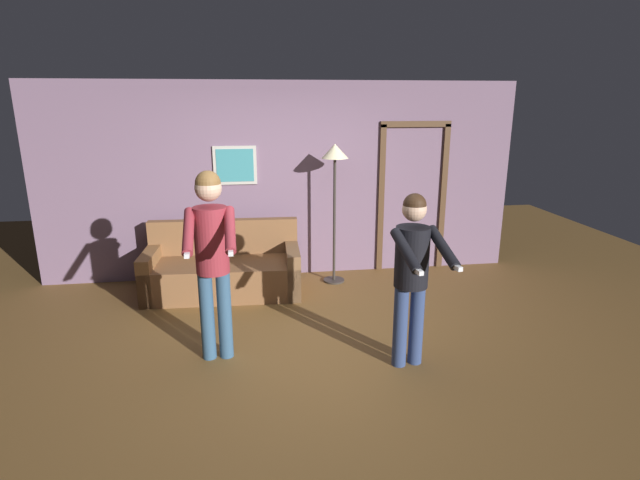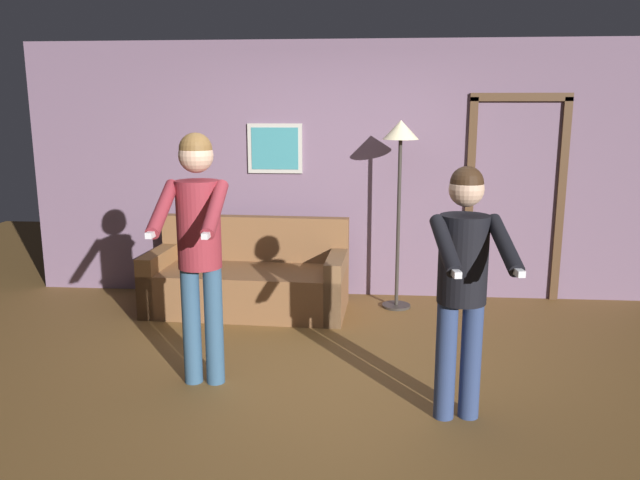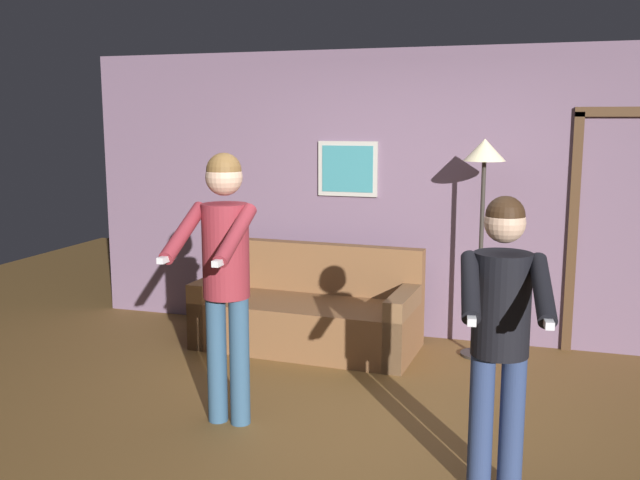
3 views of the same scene
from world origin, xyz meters
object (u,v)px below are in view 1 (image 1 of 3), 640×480
at_px(person_standing_right, 412,266).
at_px(person_standing_left, 212,248).
at_px(couch, 223,271).
at_px(torchiere_lamp, 335,167).

bearing_deg(person_standing_right, person_standing_left, 167.69).
bearing_deg(person_standing_left, person_standing_right, -12.31).
distance_m(couch, torchiere_lamp, 1.92).
bearing_deg(torchiere_lamp, couch, -172.93).
relative_size(person_standing_left, person_standing_right, 1.11).
height_order(torchiere_lamp, person_standing_right, torchiere_lamp).
relative_size(torchiere_lamp, person_standing_left, 1.03).
bearing_deg(torchiere_lamp, person_standing_right, -82.59).
distance_m(torchiere_lamp, person_standing_right, 2.35).
height_order(torchiere_lamp, person_standing_left, torchiere_lamp).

